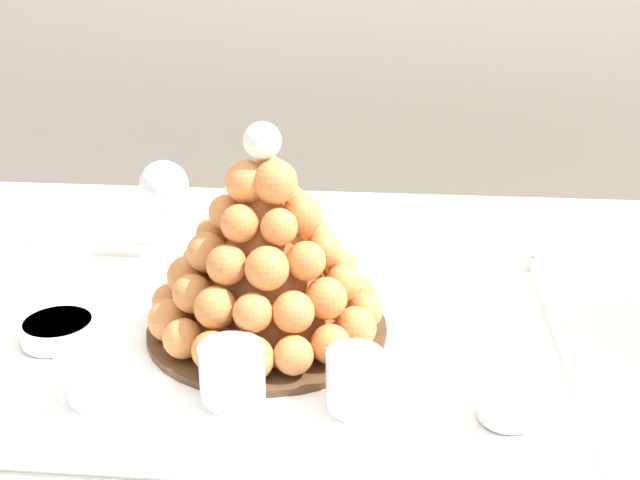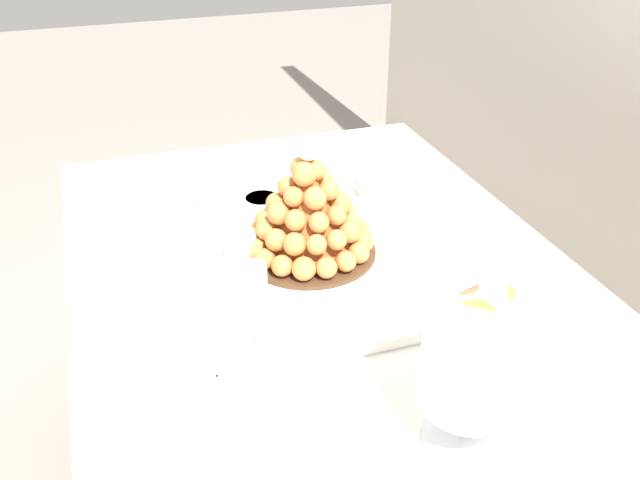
{
  "view_description": "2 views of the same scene",
  "coord_description": "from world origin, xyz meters",
  "px_view_note": "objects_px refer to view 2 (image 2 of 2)",
  "views": [
    {
      "loc": [
        -0.12,
        -0.8,
        1.25
      ],
      "look_at": [
        -0.19,
        0.02,
        0.9
      ],
      "focal_mm": 46.23,
      "sensor_mm": 36.0,
      "label": 1
    },
    {
      "loc": [
        0.86,
        -0.36,
        1.51
      ],
      "look_at": [
        -0.1,
        -0.04,
        0.92
      ],
      "focal_mm": 38.75,
      "sensor_mm": 36.0,
      "label": 2
    }
  ],
  "objects_px": {
    "croquembouche": "(308,214)",
    "dessert_cup_mid_left": "(222,219)",
    "dessert_cup_centre": "(241,249)",
    "creme_brulee_ramekin": "(262,201)",
    "dessert_cup_left": "(205,194)",
    "dessert_cup_mid_right": "(253,281)",
    "serving_tray": "(292,252)",
    "dessert_cup_right": "(270,327)",
    "macaron_goblet": "(476,353)",
    "wine_glass": "(373,165)"
  },
  "relations": [
    {
      "from": "creme_brulee_ramekin",
      "to": "dessert_cup_left",
      "type": "bearing_deg",
      "value": -112.4
    },
    {
      "from": "dessert_cup_left",
      "to": "creme_brulee_ramekin",
      "type": "distance_m",
      "value": 0.13
    },
    {
      "from": "serving_tray",
      "to": "croquembouche",
      "type": "height_order",
      "value": "croquembouche"
    },
    {
      "from": "wine_glass",
      "to": "macaron_goblet",
      "type": "bearing_deg",
      "value": -11.69
    },
    {
      "from": "dessert_cup_centre",
      "to": "dessert_cup_mid_right",
      "type": "height_order",
      "value": "dessert_cup_mid_right"
    },
    {
      "from": "dessert_cup_centre",
      "to": "creme_brulee_ramekin",
      "type": "bearing_deg",
      "value": 155.44
    },
    {
      "from": "serving_tray",
      "to": "croquembouche",
      "type": "distance_m",
      "value": 0.1
    },
    {
      "from": "dessert_cup_right",
      "to": "serving_tray",
      "type": "bearing_deg",
      "value": 156.21
    },
    {
      "from": "dessert_cup_centre",
      "to": "wine_glass",
      "type": "distance_m",
      "value": 0.37
    },
    {
      "from": "croquembouche",
      "to": "dessert_cup_mid_right",
      "type": "bearing_deg",
      "value": -53.07
    },
    {
      "from": "serving_tray",
      "to": "dessert_cup_mid_left",
      "type": "xyz_separation_m",
      "value": [
        -0.12,
        -0.11,
        0.03
      ]
    },
    {
      "from": "serving_tray",
      "to": "dessert_cup_left",
      "type": "bearing_deg",
      "value": -153.54
    },
    {
      "from": "dessert_cup_mid_left",
      "to": "croquembouche",
      "type": "bearing_deg",
      "value": 45.01
    },
    {
      "from": "serving_tray",
      "to": "creme_brulee_ramekin",
      "type": "relative_size",
      "value": 8.42
    },
    {
      "from": "dessert_cup_right",
      "to": "macaron_goblet",
      "type": "relative_size",
      "value": 0.22
    },
    {
      "from": "croquembouche",
      "to": "macaron_goblet",
      "type": "relative_size",
      "value": 1.06
    },
    {
      "from": "macaron_goblet",
      "to": "wine_glass",
      "type": "bearing_deg",
      "value": 168.31
    },
    {
      "from": "dessert_cup_mid_right",
      "to": "wine_glass",
      "type": "xyz_separation_m",
      "value": [
        -0.26,
        0.34,
        0.06
      ]
    },
    {
      "from": "croquembouche",
      "to": "macaron_goblet",
      "type": "bearing_deg",
      "value": 6.39
    },
    {
      "from": "croquembouche",
      "to": "dessert_cup_mid_left",
      "type": "bearing_deg",
      "value": -134.99
    },
    {
      "from": "serving_tray",
      "to": "dessert_cup_mid_left",
      "type": "bearing_deg",
      "value": -137.17
    },
    {
      "from": "croquembouche",
      "to": "dessert_cup_left",
      "type": "xyz_separation_m",
      "value": [
        -0.27,
        -0.15,
        -0.06
      ]
    },
    {
      "from": "dessert_cup_centre",
      "to": "macaron_goblet",
      "type": "distance_m",
      "value": 0.58
    },
    {
      "from": "dessert_cup_right",
      "to": "dessert_cup_mid_left",
      "type": "bearing_deg",
      "value": 179.93
    },
    {
      "from": "macaron_goblet",
      "to": "wine_glass",
      "type": "relative_size",
      "value": 1.82
    },
    {
      "from": "croquembouche",
      "to": "macaron_goblet",
      "type": "distance_m",
      "value": 0.52
    },
    {
      "from": "dessert_cup_centre",
      "to": "creme_brulee_ramekin",
      "type": "height_order",
      "value": "dessert_cup_centre"
    },
    {
      "from": "serving_tray",
      "to": "dessert_cup_centre",
      "type": "bearing_deg",
      "value": -86.72
    },
    {
      "from": "dessert_cup_mid_left",
      "to": "dessert_cup_centre",
      "type": "xyz_separation_m",
      "value": [
        0.13,
        0.01,
        -0.0
      ]
    },
    {
      "from": "dessert_cup_left",
      "to": "dessert_cup_mid_left",
      "type": "bearing_deg",
      "value": 4.98
    },
    {
      "from": "croquembouche",
      "to": "dessert_cup_left",
      "type": "distance_m",
      "value": 0.32
    },
    {
      "from": "serving_tray",
      "to": "dessert_cup_centre",
      "type": "height_order",
      "value": "dessert_cup_centre"
    },
    {
      "from": "croquembouche",
      "to": "dessert_cup_mid_right",
      "type": "height_order",
      "value": "croquembouche"
    },
    {
      "from": "serving_tray",
      "to": "macaron_goblet",
      "type": "distance_m",
      "value": 0.56
    },
    {
      "from": "dessert_cup_centre",
      "to": "wine_glass",
      "type": "height_order",
      "value": "wine_glass"
    },
    {
      "from": "dessert_cup_mid_left",
      "to": "dessert_cup_mid_right",
      "type": "bearing_deg",
      "value": 0.97
    },
    {
      "from": "creme_brulee_ramekin",
      "to": "dessert_cup_mid_left",
      "type": "bearing_deg",
      "value": -52.51
    },
    {
      "from": "dessert_cup_mid_left",
      "to": "wine_glass",
      "type": "bearing_deg",
      "value": 93.41
    },
    {
      "from": "wine_glass",
      "to": "creme_brulee_ramekin",
      "type": "bearing_deg",
      "value": -104.3
    },
    {
      "from": "croquembouche",
      "to": "dessert_cup_mid_left",
      "type": "xyz_separation_m",
      "value": [
        -0.14,
        -0.14,
        -0.06
      ]
    },
    {
      "from": "dessert_cup_mid_right",
      "to": "dessert_cup_right",
      "type": "distance_m",
      "value": 0.14
    },
    {
      "from": "macaron_goblet",
      "to": "dessert_cup_centre",
      "type": "bearing_deg",
      "value": -160.31
    },
    {
      "from": "serving_tray",
      "to": "dessert_cup_right",
      "type": "bearing_deg",
      "value": -23.79
    },
    {
      "from": "dessert_cup_right",
      "to": "creme_brulee_ramekin",
      "type": "distance_m",
      "value": 0.47
    },
    {
      "from": "dessert_cup_left",
      "to": "dessert_cup_mid_right",
      "type": "xyz_separation_m",
      "value": [
        0.37,
        0.02,
        0.0
      ]
    },
    {
      "from": "dessert_cup_right",
      "to": "creme_brulee_ramekin",
      "type": "relative_size",
      "value": 0.69
    },
    {
      "from": "macaron_goblet",
      "to": "wine_glass",
      "type": "xyz_separation_m",
      "value": [
        -0.68,
        0.14,
        -0.05
      ]
    },
    {
      "from": "serving_tray",
      "to": "dessert_cup_left",
      "type": "height_order",
      "value": "dessert_cup_left"
    },
    {
      "from": "dessert_cup_mid_left",
      "to": "wine_glass",
      "type": "xyz_separation_m",
      "value": [
        -0.02,
        0.34,
        0.06
      ]
    },
    {
      "from": "dessert_cup_mid_right",
      "to": "creme_brulee_ramekin",
      "type": "xyz_separation_m",
      "value": [
        -0.32,
        0.1,
        -0.01
      ]
    }
  ]
}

